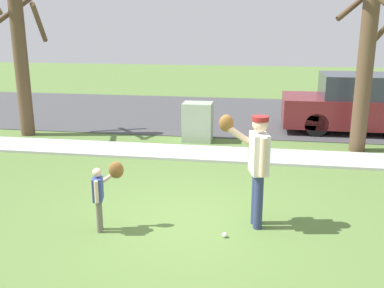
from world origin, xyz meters
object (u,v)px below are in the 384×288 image
at_px(street_tree_near, 368,44).
at_px(person_child, 103,188).
at_px(person_adult, 256,159).
at_px(baseball, 225,235).
at_px(parked_suv_maroon, 367,105).
at_px(utility_cabinet, 198,122).
at_px(street_tree_far, 19,44).

bearing_deg(street_tree_near, person_child, -132.02).
bearing_deg(street_tree_near, person_adult, -117.55).
height_order(baseball, street_tree_near, street_tree_near).
bearing_deg(street_tree_near, parked_suv_maroon, 73.96).
height_order(utility_cabinet, street_tree_far, street_tree_far).
bearing_deg(utility_cabinet, baseball, -77.29).
relative_size(person_child, utility_cabinet, 1.01).
bearing_deg(person_child, person_adult, -0.60).
distance_m(person_adult, person_child, 2.28).
relative_size(person_child, baseball, 13.93).
relative_size(baseball, street_tree_near, 0.02).
bearing_deg(utility_cabinet, street_tree_far, -178.56).
bearing_deg(person_adult, street_tree_far, -50.17).
height_order(street_tree_near, parked_suv_maroon, street_tree_near).
bearing_deg(baseball, utility_cabinet, 102.71).
height_order(street_tree_far, parked_suv_maroon, street_tree_far).
distance_m(street_tree_far, parked_suv_maroon, 9.75).
relative_size(person_adult, parked_suv_maroon, 0.36).
bearing_deg(parked_suv_maroon, utility_cabinet, 21.41).
relative_size(person_adult, baseball, 23.15).
xyz_separation_m(baseball, utility_cabinet, (-1.21, 5.36, 0.48)).
relative_size(person_adult, street_tree_near, 0.36).
height_order(street_tree_near, street_tree_far, street_tree_near).
distance_m(baseball, street_tree_near, 6.29).
xyz_separation_m(baseball, street_tree_far, (-6.01, 5.24, 2.45)).
distance_m(person_adult, utility_cabinet, 5.18).
height_order(person_adult, street_tree_near, street_tree_near).
height_order(utility_cabinet, street_tree_near, street_tree_near).
xyz_separation_m(person_child, street_tree_near, (4.58, 5.08, 1.88)).
bearing_deg(person_child, parked_suv_maroon, 40.72).
distance_m(person_child, parked_suv_maroon, 8.87).
bearing_deg(street_tree_near, utility_cabinet, 175.56).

